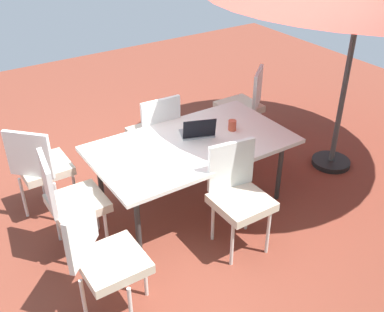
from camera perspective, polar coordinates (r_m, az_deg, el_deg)
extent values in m
cube|color=brown|center=(4.81, 0.00, -6.07)|extent=(10.00, 10.00, 0.02)
cube|color=white|center=(4.41, 0.00, 1.40)|extent=(1.92, 1.08, 0.04)
cylinder|color=#333333|center=(5.28, 5.01, 2.11)|extent=(0.05, 0.05, 0.69)
cylinder|color=#333333|center=(4.60, -11.20, -3.30)|extent=(0.05, 0.05, 0.69)
cylinder|color=#333333|center=(4.78, 10.74, -1.74)|extent=(0.05, 0.05, 0.69)
cylinder|color=#333333|center=(4.01, -6.68, -8.66)|extent=(0.05, 0.05, 0.69)
cylinder|color=#4C4C4C|center=(5.18, 18.66, 10.14)|extent=(0.06, 0.06, 2.36)
cylinder|color=black|center=(5.67, 16.73, -0.72)|extent=(0.44, 0.44, 0.06)
cube|color=beige|center=(4.70, -17.68, -1.33)|extent=(0.46, 0.46, 0.08)
cube|color=white|center=(4.42, -19.48, 0.15)|extent=(0.33, 0.34, 0.45)
cylinder|color=white|center=(4.89, -14.37, -3.11)|extent=(0.03, 0.03, 0.45)
cylinder|color=white|center=(5.05, -18.04, -2.55)|extent=(0.03, 0.03, 0.45)
cylinder|color=white|center=(4.64, -16.24, -5.53)|extent=(0.03, 0.03, 0.45)
cylinder|color=white|center=(4.81, -20.05, -4.85)|extent=(0.03, 0.03, 0.45)
cube|color=beige|center=(5.09, -4.82, 2.76)|extent=(0.46, 0.46, 0.08)
cube|color=white|center=(4.80, -3.83, 4.52)|extent=(0.44, 0.06, 0.45)
cylinder|color=white|center=(5.42, -3.85, 1.54)|extent=(0.03, 0.03, 0.45)
cylinder|color=white|center=(5.30, -7.30, 0.55)|extent=(0.03, 0.03, 0.45)
cylinder|color=white|center=(5.15, -2.00, -0.16)|extent=(0.03, 0.03, 0.45)
cylinder|color=white|center=(5.01, -5.60, -1.25)|extent=(0.03, 0.03, 0.45)
cube|color=beige|center=(4.04, 6.13, -5.72)|extent=(0.46, 0.46, 0.08)
cube|color=white|center=(4.03, 4.84, -1.10)|extent=(0.44, 0.10, 0.45)
cylinder|color=white|center=(4.01, 4.97, -10.82)|extent=(0.03, 0.03, 0.45)
cylinder|color=white|center=(4.17, 9.35, -9.32)|extent=(0.03, 0.03, 0.45)
cylinder|color=white|center=(4.25, 2.58, -7.90)|extent=(0.03, 0.03, 0.45)
cylinder|color=white|center=(4.40, 6.79, -6.60)|extent=(0.03, 0.03, 0.45)
cube|color=beige|center=(5.72, 5.81, 6.06)|extent=(0.46, 0.46, 0.08)
cube|color=white|center=(5.58, 8.09, 8.24)|extent=(0.36, 0.31, 0.45)
cylinder|color=white|center=(6.02, 4.33, 4.69)|extent=(0.03, 0.03, 0.45)
cylinder|color=white|center=(5.71, 3.55, 3.14)|extent=(0.03, 0.03, 0.45)
cylinder|color=white|center=(5.97, 7.71, 4.23)|extent=(0.03, 0.03, 0.45)
cylinder|color=white|center=(5.65, 7.11, 2.65)|extent=(0.03, 0.03, 0.45)
cube|color=beige|center=(3.51, -9.76, -12.79)|extent=(0.46, 0.46, 0.08)
cube|color=white|center=(3.41, -13.49, -8.91)|extent=(0.34, 0.34, 0.45)
cylinder|color=white|center=(3.54, -7.55, -18.36)|extent=(0.03, 0.03, 0.45)
cylinder|color=white|center=(3.77, -5.77, -14.33)|extent=(0.03, 0.03, 0.45)
cylinder|color=white|center=(3.65, -13.16, -17.16)|extent=(0.03, 0.03, 0.45)
cylinder|color=white|center=(3.87, -11.01, -13.35)|extent=(0.03, 0.03, 0.45)
cube|color=beige|center=(4.13, -13.92, -5.64)|extent=(0.46, 0.46, 0.08)
cube|color=white|center=(3.96, -17.35, -3.27)|extent=(0.10, 0.44, 0.45)
cylinder|color=white|center=(4.18, -10.48, -9.34)|extent=(0.03, 0.03, 0.45)
cylinder|color=white|center=(4.45, -11.77, -6.56)|extent=(0.03, 0.03, 0.45)
cylinder|color=white|center=(4.14, -15.34, -10.54)|extent=(0.03, 0.03, 0.45)
cylinder|color=white|center=(4.41, -16.30, -7.65)|extent=(0.03, 0.03, 0.45)
cube|color=gray|center=(4.55, 0.60, 2.81)|extent=(0.38, 0.32, 0.02)
cube|color=black|center=(4.41, 0.93, 3.38)|extent=(0.32, 0.16, 0.20)
cylinder|color=#CC4C33|center=(4.62, 5.01, 3.77)|extent=(0.08, 0.08, 0.10)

